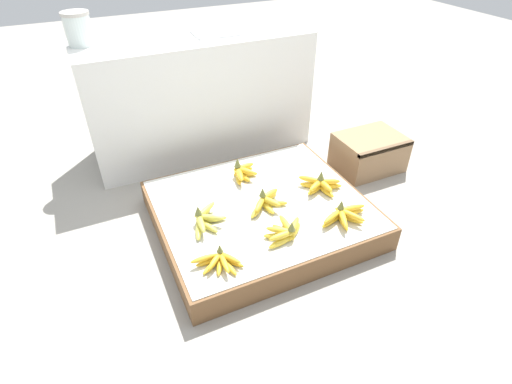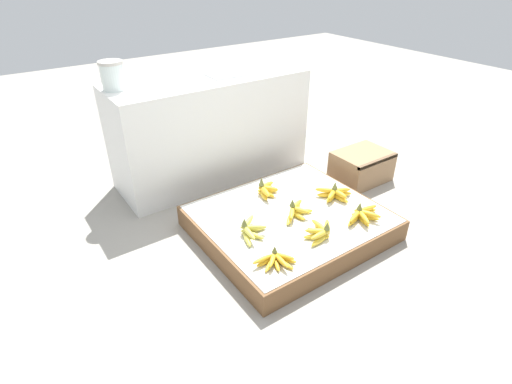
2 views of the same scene
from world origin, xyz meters
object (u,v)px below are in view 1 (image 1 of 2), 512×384
(banana_bunch_front_midleft, at_px, (286,232))
(banana_bunch_front_midright, at_px, (343,215))
(wooden_crate, at_px, (369,152))
(banana_bunch_middle_left, at_px, (205,219))
(banana_bunch_middle_midright, at_px, (320,185))
(banana_bunch_front_left, at_px, (219,261))
(glass_jar, at_px, (78,29))
(banana_bunch_middle_midleft, at_px, (267,202))
(banana_bunch_back_midleft, at_px, (242,172))
(foam_tray_white, at_px, (215,32))

(banana_bunch_front_midleft, xyz_separation_m, banana_bunch_front_midright, (0.30, -0.01, 0.00))
(wooden_crate, bearing_deg, banana_bunch_front_midright, -137.76)
(banana_bunch_middle_left, height_order, banana_bunch_middle_midright, banana_bunch_middle_midright)
(banana_bunch_front_left, xyz_separation_m, banana_bunch_front_midright, (0.63, 0.03, 0.01))
(wooden_crate, relative_size, glass_jar, 2.29)
(banana_bunch_middle_midleft, distance_m, banana_bunch_back_midleft, 0.29)
(wooden_crate, distance_m, banana_bunch_back_midleft, 0.83)
(banana_bunch_front_midright, relative_size, banana_bunch_middle_left, 1.21)
(banana_bunch_front_left, bearing_deg, banana_bunch_middle_midleft, 37.63)
(banana_bunch_middle_midleft, distance_m, foam_tray_white, 1.08)
(banana_bunch_middle_midleft, bearing_deg, banana_bunch_front_left, -142.37)
(banana_bunch_back_midleft, xyz_separation_m, glass_jar, (-0.61, 0.71, 0.64))
(banana_bunch_middle_left, xyz_separation_m, banana_bunch_middle_midright, (0.63, 0.01, 0.00))
(glass_jar, height_order, foam_tray_white, glass_jar)
(banana_bunch_front_left, height_order, foam_tray_white, foam_tray_white)
(banana_bunch_middle_midleft, xyz_separation_m, banana_bunch_back_midleft, (-0.01, 0.29, 0.00))
(banana_bunch_middle_left, height_order, banana_bunch_back_midleft, banana_bunch_back_midleft)
(glass_jar, relative_size, foam_tray_white, 0.68)
(banana_bunch_front_left, xyz_separation_m, foam_tray_white, (0.45, 1.18, 0.58))
(banana_bunch_front_midright, bearing_deg, banana_bunch_middle_left, 157.73)
(wooden_crate, relative_size, banana_bunch_middle_midright, 1.83)
(banana_bunch_middle_left, bearing_deg, glass_jar, 106.91)
(banana_bunch_back_midleft, bearing_deg, wooden_crate, -2.94)
(wooden_crate, xyz_separation_m, banana_bunch_front_midright, (-0.54, -0.49, 0.06))
(banana_bunch_middle_midright, xyz_separation_m, foam_tray_white, (-0.21, 0.90, 0.57))
(banana_bunch_front_midright, xyz_separation_m, banana_bunch_middle_midright, (0.03, 0.25, 0.00))
(banana_bunch_back_midleft, bearing_deg, banana_bunch_front_midright, -61.41)
(banana_bunch_front_midleft, bearing_deg, glass_jar, 116.17)
(banana_bunch_front_midleft, relative_size, banana_bunch_middle_left, 0.99)
(banana_bunch_middle_midright, height_order, foam_tray_white, foam_tray_white)
(banana_bunch_front_left, distance_m, foam_tray_white, 1.39)
(banana_bunch_middle_midleft, relative_size, banana_bunch_middle_midright, 1.06)
(wooden_crate, distance_m, glass_jar, 1.77)
(banana_bunch_front_left, distance_m, banana_bunch_front_midleft, 0.33)
(banana_bunch_front_left, relative_size, banana_bunch_middle_left, 0.97)
(banana_bunch_middle_left, relative_size, glass_jar, 1.26)
(banana_bunch_front_left, bearing_deg, banana_bunch_middle_left, 83.49)
(banana_bunch_front_left, xyz_separation_m, banana_bunch_middle_left, (0.03, 0.27, 0.01))
(banana_bunch_back_midleft, bearing_deg, foam_tray_white, 80.07)
(banana_bunch_middle_midright, xyz_separation_m, glass_jar, (-0.93, 0.98, 0.64))
(banana_bunch_middle_midleft, distance_m, banana_bunch_middle_midright, 0.31)
(banana_bunch_middle_midright, xyz_separation_m, banana_bunch_back_midleft, (-0.32, 0.28, 0.00))
(banana_bunch_middle_midleft, bearing_deg, wooden_crate, 16.58)
(banana_bunch_front_midright, distance_m, banana_bunch_back_midleft, 0.60)
(banana_bunch_front_left, relative_size, glass_jar, 1.22)
(banana_bunch_front_left, distance_m, banana_bunch_back_midleft, 0.65)
(banana_bunch_middle_midleft, bearing_deg, foam_tray_white, 83.64)
(banana_bunch_front_midleft, bearing_deg, banana_bunch_front_left, -173.22)
(wooden_crate, height_order, banana_bunch_middle_midright, banana_bunch_middle_midright)
(banana_bunch_middle_left, xyz_separation_m, foam_tray_white, (0.42, 0.91, 0.57))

